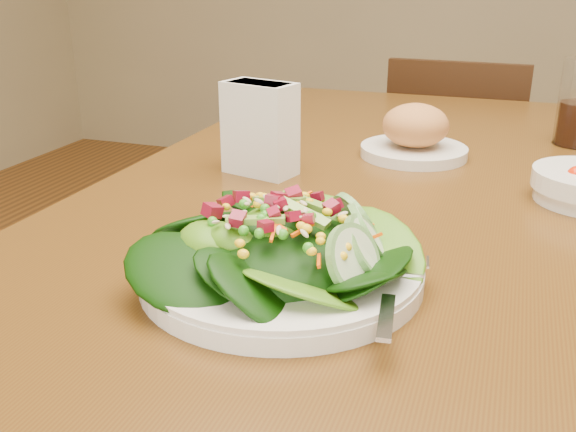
# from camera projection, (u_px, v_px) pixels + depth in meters

# --- Properties ---
(dining_table) EXTENTS (0.90, 1.40, 0.75)m
(dining_table) POSITION_uv_depth(u_px,v_px,m) (417.00, 248.00, 0.97)
(dining_table) COLOR #4E310F
(dining_table) RESTS_ON ground_plane
(chair_far) EXTENTS (0.39, 0.40, 0.82)m
(chair_far) POSITION_uv_depth(u_px,v_px,m) (452.00, 191.00, 1.87)
(chair_far) COLOR black
(chair_far) RESTS_ON ground_plane
(salad_plate) EXTENTS (0.29, 0.28, 0.08)m
(salad_plate) POSITION_uv_depth(u_px,v_px,m) (291.00, 253.00, 0.63)
(salad_plate) COLOR silver
(salad_plate) RESTS_ON dining_table
(bread_plate) EXTENTS (0.18, 0.18, 0.09)m
(bread_plate) POSITION_uv_depth(u_px,v_px,m) (415.00, 135.00, 1.05)
(bread_plate) COLOR silver
(bread_plate) RESTS_ON dining_table
(napkin_holder) EXTENTS (0.12, 0.08, 0.14)m
(napkin_holder) POSITION_uv_depth(u_px,v_px,m) (260.00, 126.00, 0.95)
(napkin_holder) COLOR white
(napkin_holder) RESTS_ON dining_table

